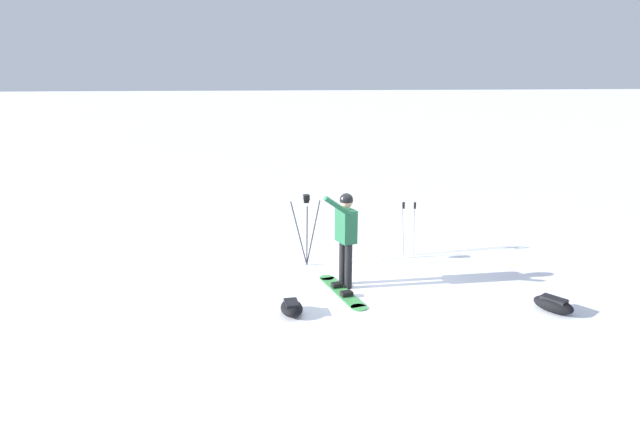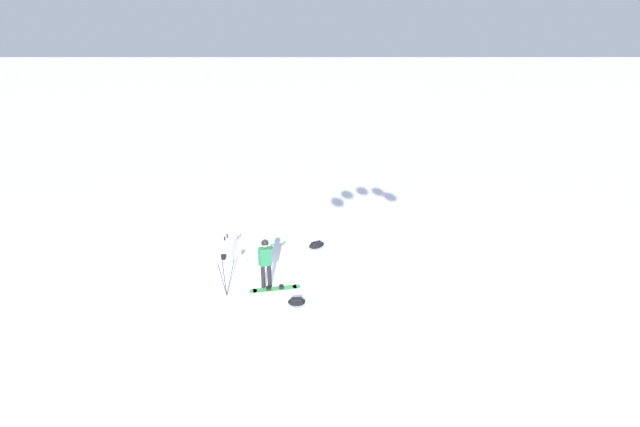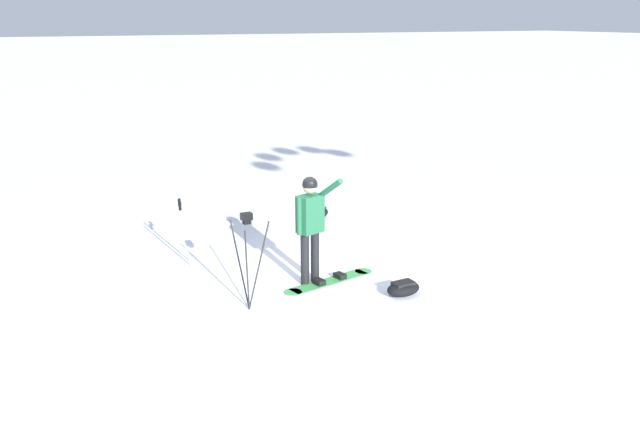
{
  "view_description": "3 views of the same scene",
  "coord_description": "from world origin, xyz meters",
  "px_view_note": "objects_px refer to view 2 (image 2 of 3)",
  "views": [
    {
      "loc": [
        2.15,
        9.2,
        3.81
      ],
      "look_at": [
        0.68,
        0.33,
        1.51
      ],
      "focal_mm": 30.06,
      "sensor_mm": 36.0,
      "label": 1
    },
    {
      "loc": [
        14.7,
        1.8,
        8.24
      ],
      "look_at": [
        5.68,
        1.81,
        4.81
      ],
      "focal_mm": 27.09,
      "sensor_mm": 36.0,
      "label": 2
    },
    {
      "loc": [
        9.57,
        -4.48,
        4.21
      ],
      "look_at": [
        0.15,
        0.18,
        1.16
      ],
      "focal_mm": 38.24,
      "sensor_mm": 36.0,
      "label": 3
    }
  ],
  "objects_px": {
    "camera_tripod": "(225,267)",
    "gear_bag_small": "(317,245)",
    "snowboarder": "(266,258)",
    "ski_poles": "(227,245)",
    "snowboard": "(275,288)",
    "gear_bag_large": "(297,302)"
  },
  "relations": [
    {
      "from": "gear_bag_large",
      "to": "gear_bag_small",
      "type": "height_order",
      "value": "gear_bag_small"
    },
    {
      "from": "snowboarder",
      "to": "camera_tripod",
      "type": "distance_m",
      "value": 1.38
    },
    {
      "from": "snowboard",
      "to": "camera_tripod",
      "type": "relative_size",
      "value": 1.16
    },
    {
      "from": "camera_tripod",
      "to": "gear_bag_small",
      "type": "bearing_deg",
      "value": 141.62
    },
    {
      "from": "snowboard",
      "to": "gear_bag_small",
      "type": "bearing_deg",
      "value": 157.11
    },
    {
      "from": "camera_tripod",
      "to": "gear_bag_small",
      "type": "height_order",
      "value": "camera_tripod"
    },
    {
      "from": "gear_bag_large",
      "to": "gear_bag_small",
      "type": "xyz_separation_m",
      "value": [
        -4.32,
        0.62,
        0.02
      ]
    },
    {
      "from": "camera_tripod",
      "to": "snowboarder",
      "type": "bearing_deg",
      "value": 113.28
    },
    {
      "from": "gear_bag_small",
      "to": "ski_poles",
      "type": "height_order",
      "value": "ski_poles"
    },
    {
      "from": "snowboard",
      "to": "ski_poles",
      "type": "xyz_separation_m",
      "value": [
        -1.89,
        -1.94,
        0.75
      ]
    },
    {
      "from": "snowboarder",
      "to": "gear_bag_small",
      "type": "height_order",
      "value": "snowboarder"
    },
    {
      "from": "gear_bag_large",
      "to": "snowboard",
      "type": "bearing_deg",
      "value": -142.19
    },
    {
      "from": "gear_bag_small",
      "to": "ski_poles",
      "type": "bearing_deg",
      "value": -66.91
    },
    {
      "from": "snowboard",
      "to": "ski_poles",
      "type": "bearing_deg",
      "value": -134.28
    },
    {
      "from": "snowboarder",
      "to": "ski_poles",
      "type": "distance_m",
      "value": 2.44
    },
    {
      "from": "gear_bag_large",
      "to": "camera_tripod",
      "type": "height_order",
      "value": "camera_tripod"
    },
    {
      "from": "gear_bag_large",
      "to": "snowboarder",
      "type": "bearing_deg",
      "value": -136.4
    },
    {
      "from": "gear_bag_small",
      "to": "gear_bag_large",
      "type": "bearing_deg",
      "value": -8.13
    },
    {
      "from": "snowboard",
      "to": "camera_tripod",
      "type": "xyz_separation_m",
      "value": [
        0.43,
        -1.56,
        1.03
      ]
    },
    {
      "from": "gear_bag_large",
      "to": "gear_bag_small",
      "type": "bearing_deg",
      "value": 171.87
    },
    {
      "from": "camera_tripod",
      "to": "ski_poles",
      "type": "relative_size",
      "value": 1.3
    },
    {
      "from": "snowboard",
      "to": "gear_bag_large",
      "type": "distance_m",
      "value": 1.28
    }
  ]
}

